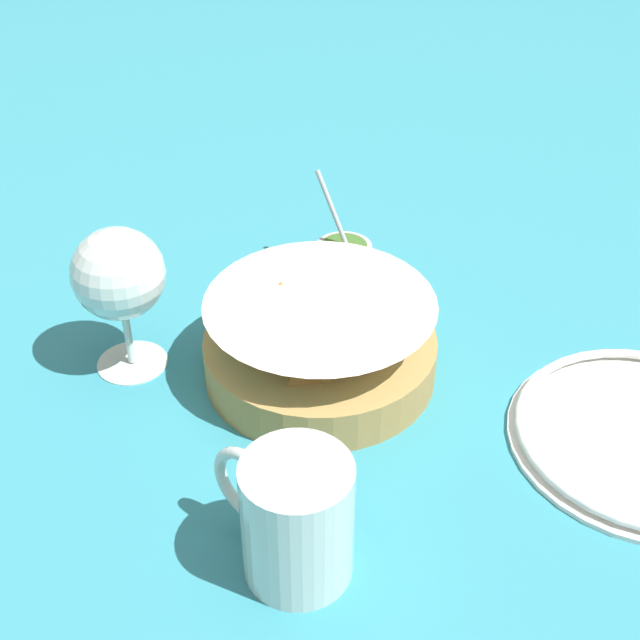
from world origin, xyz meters
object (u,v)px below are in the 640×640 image
(food_basket, at_px, (319,342))
(wine_glass, at_px, (119,278))
(sauce_cup, at_px, (344,257))
(beer_mug, at_px, (295,522))

(food_basket, height_order, wine_glass, wine_glass)
(sauce_cup, bearing_deg, beer_mug, 122.82)
(food_basket, distance_m, beer_mug, 0.22)
(food_basket, relative_size, wine_glass, 1.48)
(food_basket, height_order, sauce_cup, sauce_cup)
(food_basket, height_order, beer_mug, beer_mug)
(sauce_cup, relative_size, wine_glass, 0.78)
(wine_glass, height_order, beer_mug, wine_glass)
(sauce_cup, height_order, wine_glass, wine_glass)
(wine_glass, xyz_separation_m, beer_mug, (-0.27, 0.08, -0.05))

